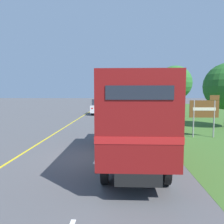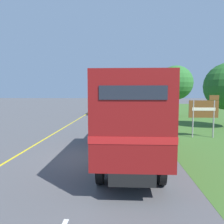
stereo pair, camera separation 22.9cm
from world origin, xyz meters
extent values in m
plane|color=#515154|center=(0.00, 0.00, 0.00)|extent=(200.00, 200.00, 0.00)
cube|color=yellow|center=(-3.70, 16.23, 0.00)|extent=(0.12, 61.92, 0.01)
cube|color=white|center=(0.00, 0.41, 0.00)|extent=(0.12, 2.60, 0.01)
cube|color=white|center=(0.00, 7.01, 0.00)|extent=(0.12, 2.60, 0.01)
cube|color=white|center=(0.00, 13.61, 0.00)|extent=(0.12, 2.60, 0.01)
cube|color=white|center=(0.00, 20.21, 0.00)|extent=(0.12, 2.60, 0.01)
cube|color=white|center=(0.00, 26.81, 0.00)|extent=(0.12, 2.60, 0.01)
cylinder|color=black|center=(0.58, 3.51, 0.50)|extent=(0.22, 1.00, 1.00)
cylinder|color=black|center=(2.56, 3.51, 0.50)|extent=(0.22, 1.00, 1.00)
cylinder|color=black|center=(0.58, -2.78, 0.50)|extent=(0.22, 1.00, 1.00)
cylinder|color=black|center=(2.56, -2.78, 0.50)|extent=(0.22, 1.00, 1.00)
cube|color=black|center=(1.57, 0.00, 0.68)|extent=(1.27, 8.38, 0.36)
cube|color=maroon|center=(1.57, -1.05, 2.23)|extent=(2.30, 6.28, 2.74)
cube|color=red|center=(1.57, -1.05, 1.75)|extent=(2.32, 6.30, 0.20)
cube|color=#232833|center=(1.57, -4.20, 2.98)|extent=(1.73, 0.03, 0.36)
cube|color=maroon|center=(1.57, 3.14, 1.81)|extent=(2.21, 2.10, 1.90)
cube|color=#283342|center=(1.57, 4.20, 2.05)|extent=(1.96, 0.03, 0.85)
cylinder|color=black|center=(-2.64, 21.33, 0.33)|extent=(0.16, 0.66, 0.66)
cylinder|color=black|center=(-1.16, 21.33, 0.33)|extent=(0.16, 0.66, 0.66)
cylinder|color=black|center=(-2.64, 18.48, 0.33)|extent=(0.16, 0.66, 0.66)
cylinder|color=black|center=(-1.16, 18.48, 0.33)|extent=(0.16, 0.66, 0.66)
cube|color=white|center=(-1.90, 19.90, 0.80)|extent=(1.80, 4.59, 0.94)
cube|color=#282D38|center=(-1.90, 19.72, 1.67)|extent=(1.55, 2.53, 0.80)
cube|color=red|center=(-2.53, 17.60, 0.96)|extent=(0.20, 0.03, 0.14)
cube|color=red|center=(-1.27, 17.60, 0.96)|extent=(0.20, 0.03, 0.14)
cylinder|color=black|center=(1.20, 38.39, 0.33)|extent=(0.16, 0.66, 0.66)
cylinder|color=black|center=(2.68, 38.39, 0.33)|extent=(0.16, 0.66, 0.66)
cylinder|color=black|center=(1.20, 35.99, 0.33)|extent=(0.16, 0.66, 0.66)
cylinder|color=black|center=(2.68, 35.99, 0.33)|extent=(0.16, 0.66, 0.66)
cube|color=red|center=(1.94, 37.19, 0.71)|extent=(1.80, 3.88, 0.76)
cube|color=#282D38|center=(1.94, 37.04, 1.42)|extent=(1.55, 2.13, 0.65)
cube|color=red|center=(1.31, 35.24, 0.85)|extent=(0.20, 0.03, 0.14)
cube|color=red|center=(2.57, 35.24, 0.85)|extent=(0.20, 0.03, 0.14)
cylinder|color=#9E9EA3|center=(5.92, 4.83, 1.23)|extent=(0.09, 0.09, 2.46)
cylinder|color=#9E9EA3|center=(7.26, 4.83, 1.23)|extent=(0.09, 0.09, 2.46)
cube|color=brown|center=(6.59, 4.83, 1.89)|extent=(1.91, 0.06, 1.14)
cube|color=brown|center=(7.24, 4.83, 2.64)|extent=(0.61, 0.06, 0.32)
cube|color=silver|center=(6.59, 4.79, 1.89)|extent=(1.49, 0.02, 0.20)
cylinder|color=#4C3823|center=(7.74, 17.70, 1.24)|extent=(0.37, 0.37, 2.47)
sphere|color=#2D702D|center=(7.74, 17.70, 4.15)|extent=(4.20, 4.20, 4.20)
camera|label=1|loc=(1.10, -9.74, 2.99)|focal=35.00mm
camera|label=2|loc=(1.33, -9.73, 2.99)|focal=35.00mm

